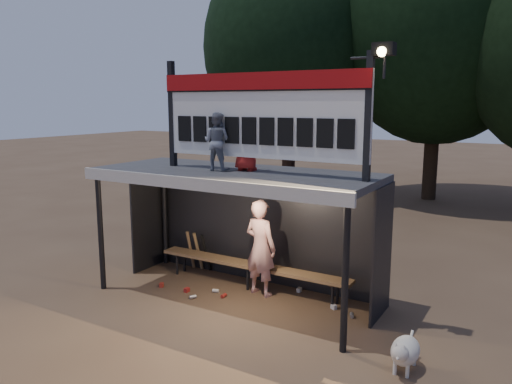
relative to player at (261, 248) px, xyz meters
The scene contains 12 objects.
ground 1.01m from the player, 129.69° to the right, with size 80.00×80.00×0.00m, color brown.
player is the anchor object (origin of this frame).
child_a 2.08m from the player, 138.82° to the right, with size 0.49×0.38×1.00m, color gray.
child_b 1.99m from the player, 115.60° to the right, with size 0.52×0.34×1.06m, color #B1201B.
dugout_shelter 1.02m from the player, 157.22° to the right, with size 5.10×2.08×2.32m.
scoreboard_assembly 2.48m from the player, 57.18° to the right, with size 4.10×0.27×1.99m.
bench 0.58m from the player, 150.50° to the left, with size 4.00×0.35×0.48m.
tree_left 11.52m from the player, 114.12° to the left, with size 6.46×6.46×9.27m.
tree_mid 12.33m from the player, 86.45° to the left, with size 7.22×7.22×10.36m.
dog 3.32m from the player, 24.70° to the right, with size 0.36×0.81×0.49m.
bats 1.87m from the player, 165.79° to the left, with size 0.47×0.33×0.84m.
litter 0.93m from the player, 119.36° to the right, with size 3.72×1.39×0.08m.
Camera 1 is at (4.67, -7.19, 3.48)m, focal length 35.00 mm.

